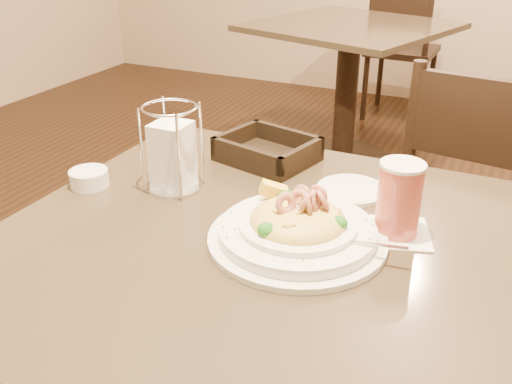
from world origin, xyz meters
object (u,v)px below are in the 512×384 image
at_px(dining_chair_far, 401,45).
at_px(bread_basket, 267,152).
at_px(butter_ramekin, 89,178).
at_px(background_table, 348,70).
at_px(side_plate, 351,190).
at_px(drink_glass, 399,200).
at_px(dining_chair_near, 476,206).
at_px(pasta_bowl, 298,227).
at_px(napkin_caddy, 173,154).
at_px(main_table, 252,341).

xyz_separation_m(dining_chair_far, bread_basket, (0.24, -2.67, 0.28)).
bearing_deg(butter_ramekin, background_table, 91.56).
bearing_deg(bread_basket, side_plate, -19.20).
xyz_separation_m(drink_glass, bread_basket, (-0.35, 0.21, -0.05)).
xyz_separation_m(background_table, dining_chair_near, (0.79, -1.31, -0.02)).
relative_size(background_table, bread_basket, 4.71).
distance_m(pasta_bowl, bread_basket, 0.37).
distance_m(napkin_caddy, butter_ramekin, 0.19).
relative_size(dining_chair_near, side_plate, 6.49).
height_order(dining_chair_near, butter_ramekin, dining_chair_near).
height_order(bread_basket, side_plate, bread_basket).
relative_size(pasta_bowl, side_plate, 2.44).
bearing_deg(main_table, napkin_caddy, 154.13).
relative_size(dining_chair_near, dining_chair_far, 1.00).
xyz_separation_m(dining_chair_near, drink_glass, (-0.11, -0.71, 0.33)).
bearing_deg(pasta_bowl, main_table, -166.99).
height_order(main_table, dining_chair_near, dining_chair_near).
bearing_deg(butter_ramekin, side_plate, 22.13).
relative_size(bread_basket, butter_ramekin, 2.95).
distance_m(pasta_bowl, drink_glass, 0.18).
bearing_deg(napkin_caddy, dining_chair_far, 92.45).
bearing_deg(dining_chair_far, side_plate, 101.31).
xyz_separation_m(background_table, butter_ramekin, (0.06, -2.10, 0.26)).
distance_m(dining_chair_far, napkin_caddy, 2.91).
relative_size(dining_chair_near, napkin_caddy, 5.15).
relative_size(main_table, dining_chair_near, 0.97).
bearing_deg(napkin_caddy, butter_ramekin, -157.63).
bearing_deg(background_table, side_plate, -73.36).
distance_m(drink_glass, bread_basket, 0.41).
relative_size(main_table, background_table, 0.80).
bearing_deg(butter_ramekin, napkin_caddy, 22.37).
xyz_separation_m(main_table, dining_chair_far, (-0.36, 3.00, -0.02)).
distance_m(napkin_caddy, side_plate, 0.38).
distance_m(pasta_bowl, butter_ramekin, 0.48).
height_order(dining_chair_far, drink_glass, dining_chair_far).
bearing_deg(drink_glass, side_plate, 132.70).
bearing_deg(dining_chair_near, butter_ramekin, 55.49).
bearing_deg(background_table, napkin_caddy, -83.69).
height_order(main_table, dining_chair_far, dining_chair_far).
bearing_deg(dining_chair_far, dining_chair_near, 109.43).
relative_size(drink_glass, napkin_caddy, 0.85).
bearing_deg(side_plate, dining_chair_near, 68.64).
distance_m(dining_chair_far, bread_basket, 2.70).
distance_m(pasta_bowl, side_plate, 0.24).
bearing_deg(main_table, dining_chair_far, 96.76).
height_order(main_table, pasta_bowl, pasta_bowl).
bearing_deg(dining_chair_far, butter_ramekin, 90.86).
distance_m(drink_glass, side_plate, 0.19).
bearing_deg(napkin_caddy, drink_glass, 0.96).
bearing_deg(napkin_caddy, background_table, 96.31).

